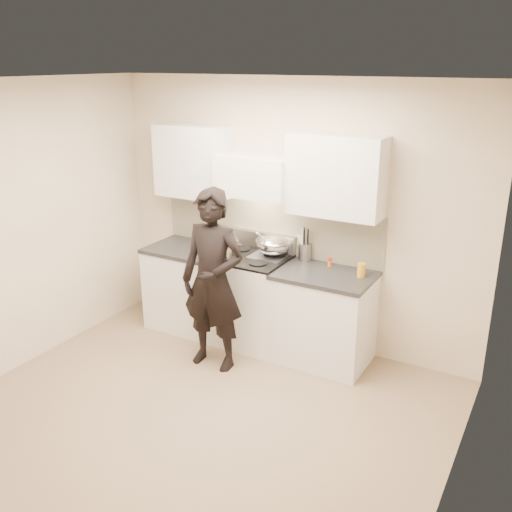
# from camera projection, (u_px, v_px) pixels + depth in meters

# --- Properties ---
(ground_plane) EXTENTS (4.00, 4.00, 0.00)m
(ground_plane) POSITION_uv_depth(u_px,v_px,m) (197.00, 417.00, 4.79)
(ground_plane) COLOR #816B53
(room_shell) EXTENTS (4.04, 3.54, 2.70)m
(room_shell) POSITION_uv_depth(u_px,v_px,m) (210.00, 223.00, 4.60)
(room_shell) COLOR beige
(room_shell) RESTS_ON ground
(stove) EXTENTS (0.76, 0.65, 0.96)m
(stove) POSITION_uv_depth(u_px,v_px,m) (250.00, 299.00, 5.94)
(stove) COLOR white
(stove) RESTS_ON ground
(counter_right) EXTENTS (0.92, 0.67, 0.92)m
(counter_right) POSITION_uv_depth(u_px,v_px,m) (323.00, 317.00, 5.57)
(counter_right) COLOR silver
(counter_right) RESTS_ON ground
(counter_left) EXTENTS (0.82, 0.67, 0.92)m
(counter_left) POSITION_uv_depth(u_px,v_px,m) (189.00, 286.00, 6.31)
(counter_left) COLOR silver
(counter_left) RESTS_ON ground
(wok) EXTENTS (0.37, 0.46, 0.30)m
(wok) POSITION_uv_depth(u_px,v_px,m) (274.00, 245.00, 5.78)
(wok) COLOR #B9B9BB
(wok) RESTS_ON stove
(stock_pot) EXTENTS (0.36, 0.25, 0.17)m
(stock_pot) POSITION_uv_depth(u_px,v_px,m) (226.00, 248.00, 5.73)
(stock_pot) COLOR #B9B9BB
(stock_pot) RESTS_ON stove
(utensil_crock) EXTENTS (0.13, 0.13, 0.33)m
(utensil_crock) POSITION_uv_depth(u_px,v_px,m) (305.00, 250.00, 5.73)
(utensil_crock) COLOR #9E9E9F
(utensil_crock) RESTS_ON counter_right
(spice_jar) EXTENTS (0.04, 0.04, 0.09)m
(spice_jar) POSITION_uv_depth(u_px,v_px,m) (330.00, 262.00, 5.57)
(spice_jar) COLOR orange
(spice_jar) RESTS_ON counter_right
(oil_glass) EXTENTS (0.08, 0.08, 0.13)m
(oil_glass) POSITION_uv_depth(u_px,v_px,m) (361.00, 270.00, 5.30)
(oil_glass) COLOR orange
(oil_glass) RESTS_ON counter_right
(person) EXTENTS (0.66, 0.46, 1.76)m
(person) POSITION_uv_depth(u_px,v_px,m) (213.00, 281.00, 5.35)
(person) COLOR black
(person) RESTS_ON ground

